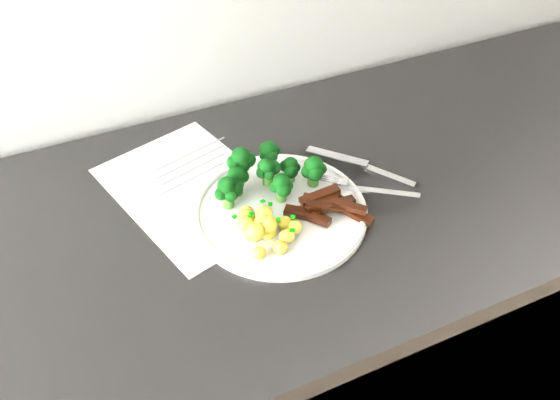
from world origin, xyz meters
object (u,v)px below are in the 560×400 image
at_px(potatoes, 264,227).
at_px(beef_strips, 325,206).
at_px(fork, 369,188).
at_px(counter, 244,372).
at_px(broccoli, 264,172).
at_px(recipe_paper, 193,189).
at_px(plate, 280,210).
at_px(knife, 373,171).

xyz_separation_m(potatoes, beef_strips, (0.10, 0.01, -0.01)).
height_order(potatoes, fork, potatoes).
relative_size(counter, beef_strips, 19.70).
bearing_deg(beef_strips, fork, 5.59).
bearing_deg(potatoes, broccoli, 66.74).
bearing_deg(broccoli, recipe_paper, 151.87).
bearing_deg(potatoes, fork, 5.04).
distance_m(plate, potatoes, 0.06).
xyz_separation_m(plate, fork, (0.15, -0.02, 0.01)).
bearing_deg(beef_strips, plate, 153.95).
xyz_separation_m(counter, recipe_paper, (-0.03, 0.09, 0.45)).
xyz_separation_m(plate, beef_strips, (0.06, -0.03, 0.01)).
bearing_deg(beef_strips, potatoes, -175.40).
bearing_deg(knife, counter, -178.75).
bearing_deg(counter, knife, 1.25).
relative_size(plate, beef_strips, 2.23).
xyz_separation_m(recipe_paper, fork, (0.25, -0.13, 0.02)).
xyz_separation_m(beef_strips, fork, (0.08, 0.01, -0.00)).
xyz_separation_m(counter, plate, (0.08, -0.02, 0.46)).
relative_size(potatoes, knife, 0.65).
xyz_separation_m(counter, fork, (0.22, -0.04, 0.47)).
bearing_deg(plate, recipe_paper, 134.27).
height_order(fork, knife, fork).
height_order(counter, fork, fork).
xyz_separation_m(plate, potatoes, (-0.04, -0.04, 0.02)).
bearing_deg(broccoli, potatoes, -113.26).
bearing_deg(counter, beef_strips, -18.66).
bearing_deg(plate, counter, 167.90).
bearing_deg(recipe_paper, plate, -45.73).
bearing_deg(counter, recipe_paper, 108.47).
height_order(counter, recipe_paper, recipe_paper).
bearing_deg(potatoes, counter, 120.67).
height_order(recipe_paper, broccoli, broccoli).
bearing_deg(beef_strips, recipe_paper, 140.33).
relative_size(recipe_paper, beef_strips, 2.91).
distance_m(counter, potatoes, 0.48).
bearing_deg(fork, broccoli, 152.84).
xyz_separation_m(broccoli, beef_strips, (0.06, -0.08, -0.03)).
xyz_separation_m(broccoli, knife, (0.18, -0.03, -0.04)).
xyz_separation_m(potatoes, fork, (0.19, 0.02, -0.01)).
height_order(plate, beef_strips, beef_strips).
xyz_separation_m(counter, beef_strips, (0.14, -0.05, 0.47)).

